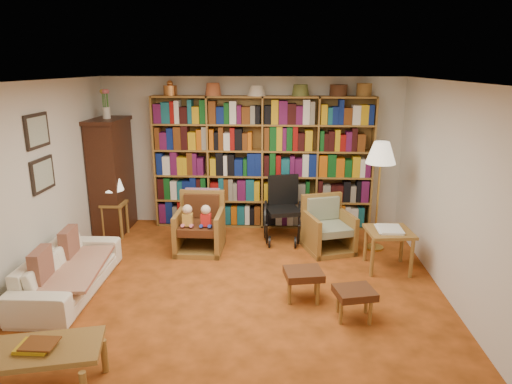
# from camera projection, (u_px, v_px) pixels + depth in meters

# --- Properties ---
(floor) EXTENTS (5.00, 5.00, 0.00)m
(floor) POSITION_uv_depth(u_px,v_px,m) (238.00, 289.00, 5.66)
(floor) COLOR #BC551D
(floor) RESTS_ON ground
(ceiling) EXTENTS (5.00, 5.00, 0.00)m
(ceiling) POSITION_uv_depth(u_px,v_px,m) (236.00, 82.00, 4.98)
(ceiling) COLOR white
(ceiling) RESTS_ON wall_back
(wall_back) EXTENTS (5.00, 0.00, 5.00)m
(wall_back) POSITION_uv_depth(u_px,v_px,m) (251.00, 152.00, 7.72)
(wall_back) COLOR silver
(wall_back) RESTS_ON floor
(wall_front) EXTENTS (5.00, 0.00, 5.00)m
(wall_front) POSITION_uv_depth(u_px,v_px,m) (200.00, 296.00, 2.92)
(wall_front) COLOR silver
(wall_front) RESTS_ON floor
(wall_left) EXTENTS (0.00, 5.00, 5.00)m
(wall_left) POSITION_uv_depth(u_px,v_px,m) (29.00, 188.00, 5.46)
(wall_left) COLOR silver
(wall_left) RESTS_ON floor
(wall_right) EXTENTS (0.00, 5.00, 5.00)m
(wall_right) POSITION_uv_depth(u_px,v_px,m) (456.00, 195.00, 5.19)
(wall_right) COLOR silver
(wall_right) RESTS_ON floor
(bookshelf) EXTENTS (3.60, 0.30, 2.42)m
(bookshelf) POSITION_uv_depth(u_px,v_px,m) (263.00, 159.00, 7.57)
(bookshelf) COLOR olive
(bookshelf) RESTS_ON floor
(curio_cabinet) EXTENTS (0.50, 0.95, 2.40)m
(curio_cabinet) POSITION_uv_depth(u_px,v_px,m) (112.00, 174.00, 7.44)
(curio_cabinet) COLOR #3A1C0F
(curio_cabinet) RESTS_ON floor
(framed_pictures) EXTENTS (0.03, 0.52, 0.97)m
(framed_pictures) POSITION_uv_depth(u_px,v_px,m) (40.00, 153.00, 5.64)
(framed_pictures) COLOR black
(framed_pictures) RESTS_ON wall_left
(sofa) EXTENTS (1.83, 0.75, 0.53)m
(sofa) POSITION_uv_depth(u_px,v_px,m) (69.00, 271.00, 5.53)
(sofa) COLOR white
(sofa) RESTS_ON floor
(sofa_throw) EXTENTS (0.85, 1.38, 0.04)m
(sofa_throw) POSITION_uv_depth(u_px,v_px,m) (72.00, 268.00, 5.52)
(sofa_throw) COLOR beige
(sofa_throw) RESTS_ON sofa
(cushion_left) EXTENTS (0.15, 0.40, 0.39)m
(cushion_left) POSITION_uv_depth(u_px,v_px,m) (69.00, 246.00, 5.82)
(cushion_left) COLOR maroon
(cushion_left) RESTS_ON sofa
(cushion_right) EXTENTS (0.16, 0.41, 0.40)m
(cushion_right) POSITION_uv_depth(u_px,v_px,m) (42.00, 269.00, 5.15)
(cushion_right) COLOR maroon
(cushion_right) RESTS_ON sofa
(side_table_lamp) EXTENTS (0.37, 0.37, 0.56)m
(side_table_lamp) POSITION_uv_depth(u_px,v_px,m) (115.00, 212.00, 7.31)
(side_table_lamp) COLOR olive
(side_table_lamp) RESTS_ON floor
(table_lamp) EXTENTS (0.35, 0.35, 0.48)m
(table_lamp) POSITION_uv_depth(u_px,v_px,m) (112.00, 183.00, 7.18)
(table_lamp) COLOR gold
(table_lamp) RESTS_ON side_table_lamp
(armchair_leather) EXTENTS (0.68, 0.74, 0.87)m
(armchair_leather) POSITION_uv_depth(u_px,v_px,m) (200.00, 226.00, 6.81)
(armchair_leather) COLOR olive
(armchair_leather) RESTS_ON floor
(armchair_sage) EXTENTS (0.85, 0.85, 0.80)m
(armchair_sage) POSITION_uv_depth(u_px,v_px,m) (328.00, 229.00, 6.82)
(armchair_sage) COLOR olive
(armchair_sage) RESTS_ON floor
(wheelchair) EXTENTS (0.60, 0.81, 1.01)m
(wheelchair) POSITION_uv_depth(u_px,v_px,m) (283.00, 211.00, 7.19)
(wheelchair) COLOR black
(wheelchair) RESTS_ON floor
(floor_lamp) EXTENTS (0.43, 0.43, 1.63)m
(floor_lamp) POSITION_uv_depth(u_px,v_px,m) (381.00, 157.00, 6.52)
(floor_lamp) COLOR gold
(floor_lamp) RESTS_ON floor
(side_table_papers) EXTENTS (0.63, 0.63, 0.59)m
(side_table_papers) POSITION_uv_depth(u_px,v_px,m) (389.00, 236.00, 6.08)
(side_table_papers) COLOR olive
(side_table_papers) RESTS_ON floor
(footstool_a) EXTENTS (0.49, 0.44, 0.37)m
(footstool_a) POSITION_uv_depth(u_px,v_px,m) (303.00, 276.00, 5.33)
(footstool_a) COLOR #4D2214
(footstool_a) RESTS_ON floor
(footstool_b) EXTENTS (0.48, 0.44, 0.35)m
(footstool_b) POSITION_uv_depth(u_px,v_px,m) (355.00, 295.00, 4.92)
(footstool_b) COLOR #4D2214
(footstool_b) RESTS_ON floor
(coffee_table) EXTENTS (1.15, 0.76, 0.42)m
(coffee_table) POSITION_uv_depth(u_px,v_px,m) (37.00, 353.00, 3.86)
(coffee_table) COLOR olive
(coffee_table) RESTS_ON floor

